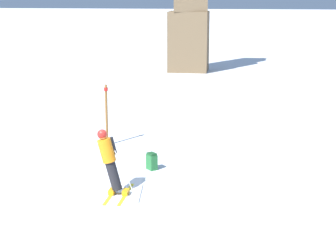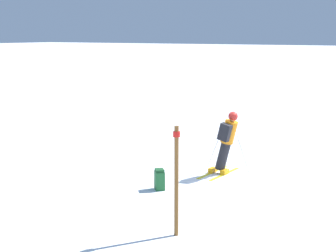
{
  "view_description": "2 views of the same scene",
  "coord_description": "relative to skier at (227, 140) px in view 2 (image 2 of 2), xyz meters",
  "views": [
    {
      "loc": [
        3.67,
        -13.22,
        5.07
      ],
      "look_at": [
        1.43,
        2.89,
        1.14
      ],
      "focal_mm": 60.0,
      "sensor_mm": 36.0,
      "label": 1
    },
    {
      "loc": [
        -6.0,
        13.08,
        3.72
      ],
      "look_at": [
        0.66,
        2.4,
        1.62
      ],
      "focal_mm": 60.0,
      "sensor_mm": 36.0,
      "label": 2
    }
  ],
  "objects": [
    {
      "name": "ground_plane",
      "position": [
        -0.32,
        -0.03,
        -0.95
      ],
      "size": [
        300.0,
        300.0,
        0.0
      ],
      "primitive_type": "plane",
      "color": "white"
    },
    {
      "name": "trail_marker",
      "position": [
        -1.2,
        4.53,
        0.18
      ],
      "size": [
        0.13,
        0.13,
        2.06
      ],
      "color": "brown",
      "rests_on": "ground"
    },
    {
      "name": "skier",
      "position": [
        0.0,
        0.0,
        0.0
      ],
      "size": [
        1.29,
        1.63,
        1.73
      ],
      "rotation": [
        0.0,
        0.0,
        -0.01
      ],
      "color": "yellow",
      "rests_on": "ground"
    },
    {
      "name": "spare_backpack",
      "position": [
        0.73,
        2.11,
        -0.7
      ],
      "size": [
        0.36,
        0.37,
        0.5
      ],
      "rotation": [
        0.0,
        0.0,
        2.3
      ],
      "color": "#236633",
      "rests_on": "ground"
    }
  ]
}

